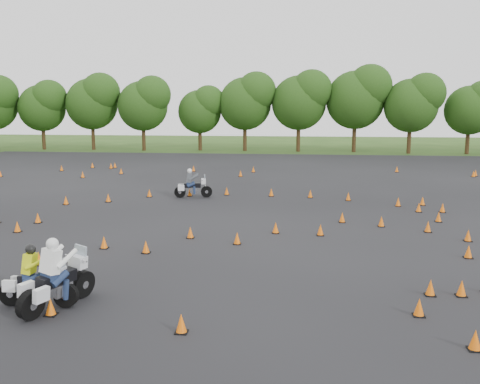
% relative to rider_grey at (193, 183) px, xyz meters
% --- Properties ---
extents(ground, '(140.00, 140.00, 0.00)m').
position_rel_rider_grey_xyz_m(ground, '(3.30, -9.00, -0.86)').
color(ground, '#2D5119').
rests_on(ground, ground).
extents(asphalt_pad, '(62.00, 62.00, 0.00)m').
position_rel_rider_grey_xyz_m(asphalt_pad, '(3.30, -3.00, -0.85)').
color(asphalt_pad, black).
rests_on(asphalt_pad, ground).
extents(treeline, '(86.62, 32.32, 10.19)m').
position_rel_rider_grey_xyz_m(treeline, '(6.58, 26.02, 3.70)').
color(treeline, '#214112').
rests_on(treeline, ground).
extents(traffic_cones, '(36.25, 32.64, 0.45)m').
position_rel_rider_grey_xyz_m(traffic_cones, '(3.20, -3.50, -0.63)').
color(traffic_cones, orange).
rests_on(traffic_cones, asphalt_pad).
extents(rider_grey, '(2.30, 1.08, 1.71)m').
position_rel_rider_grey_xyz_m(rider_grey, '(0.00, 0.00, 0.00)').
color(rider_grey, '#474B50').
rests_on(rider_grey, ground).
extents(rider_yellow, '(2.20, 0.70, 1.69)m').
position_rel_rider_grey_xyz_m(rider_yellow, '(-0.82, -17.29, -0.01)').
color(rider_yellow, '#D1DC13').
rests_on(rider_yellow, ground).
extents(rider_white, '(1.69, 2.69, 1.99)m').
position_rel_rider_grey_xyz_m(rider_white, '(-0.28, -17.31, 0.14)').
color(rider_white, white).
rests_on(rider_white, ground).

